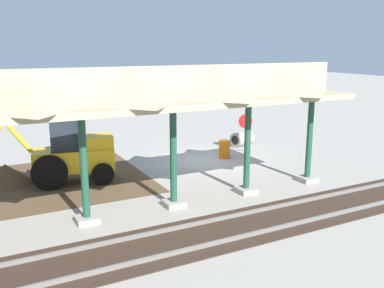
{
  "coord_description": "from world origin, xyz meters",
  "views": [
    {
      "loc": [
        9.99,
        17.78,
        5.52
      ],
      "look_at": [
        2.07,
        2.64,
        1.6
      ],
      "focal_mm": 40.0,
      "sensor_mm": 36.0,
      "label": 1
    }
  ],
  "objects_px": {
    "backhoe": "(70,153)",
    "traffic_barrel": "(224,149)",
    "stop_sign": "(245,125)",
    "concrete_pipe": "(242,139)"
  },
  "relations": [
    {
      "from": "backhoe",
      "to": "traffic_barrel",
      "type": "relative_size",
      "value": 5.75
    },
    {
      "from": "concrete_pipe",
      "to": "backhoe",
      "type": "bearing_deg",
      "value": 12.98
    },
    {
      "from": "stop_sign",
      "to": "backhoe",
      "type": "relative_size",
      "value": 0.39
    },
    {
      "from": "concrete_pipe",
      "to": "traffic_barrel",
      "type": "relative_size",
      "value": 1.54
    },
    {
      "from": "stop_sign",
      "to": "concrete_pipe",
      "type": "bearing_deg",
      "value": -118.73
    },
    {
      "from": "backhoe",
      "to": "concrete_pipe",
      "type": "relative_size",
      "value": 3.74
    },
    {
      "from": "stop_sign",
      "to": "backhoe",
      "type": "height_order",
      "value": "backhoe"
    },
    {
      "from": "concrete_pipe",
      "to": "traffic_barrel",
      "type": "height_order",
      "value": "traffic_barrel"
    },
    {
      "from": "stop_sign",
      "to": "concrete_pipe",
      "type": "distance_m",
      "value": 1.8
    },
    {
      "from": "concrete_pipe",
      "to": "traffic_barrel",
      "type": "bearing_deg",
      "value": 38.57
    }
  ]
}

